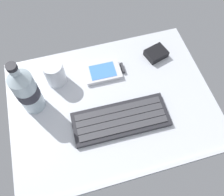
{
  "coord_description": "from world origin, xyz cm",
  "views": [
    {
      "loc": [
        -9.23,
        -32.99,
        67.03
      ],
      "look_at": [
        0.0,
        0.0,
        3.0
      ],
      "focal_mm": 38.18,
      "sensor_mm": 36.0,
      "label": 1
    }
  ],
  "objects_px": {
    "charger_block": "(156,53)",
    "juice_cup": "(55,74)",
    "keyboard": "(121,119)",
    "handheld_device": "(105,72)",
    "water_bottle": "(26,90)"
  },
  "relations": [
    {
      "from": "keyboard",
      "to": "water_bottle",
      "type": "bearing_deg",
      "value": 153.06
    },
    {
      "from": "keyboard",
      "to": "water_bottle",
      "type": "relative_size",
      "value": 1.41
    },
    {
      "from": "juice_cup",
      "to": "water_bottle",
      "type": "relative_size",
      "value": 0.41
    },
    {
      "from": "keyboard",
      "to": "charger_block",
      "type": "height_order",
      "value": "charger_block"
    },
    {
      "from": "keyboard",
      "to": "juice_cup",
      "type": "bearing_deg",
      "value": 129.74
    },
    {
      "from": "charger_block",
      "to": "juice_cup",
      "type": "bearing_deg",
      "value": -178.48
    },
    {
      "from": "handheld_device",
      "to": "juice_cup",
      "type": "height_order",
      "value": "juice_cup"
    },
    {
      "from": "water_bottle",
      "to": "juice_cup",
      "type": "bearing_deg",
      "value": 40.78
    },
    {
      "from": "water_bottle",
      "to": "charger_block",
      "type": "bearing_deg",
      "value": 10.46
    },
    {
      "from": "water_bottle",
      "to": "handheld_device",
      "type": "bearing_deg",
      "value": 13.34
    },
    {
      "from": "keyboard",
      "to": "juice_cup",
      "type": "height_order",
      "value": "juice_cup"
    },
    {
      "from": "handheld_device",
      "to": "keyboard",
      "type": "bearing_deg",
      "value": -89.31
    },
    {
      "from": "keyboard",
      "to": "handheld_device",
      "type": "xyz_separation_m",
      "value": [
        -0.0,
        0.18,
        -0.0
      ]
    },
    {
      "from": "charger_block",
      "to": "keyboard",
      "type": "bearing_deg",
      "value": -132.94
    },
    {
      "from": "keyboard",
      "to": "handheld_device",
      "type": "relative_size",
      "value": 2.26
    }
  ]
}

